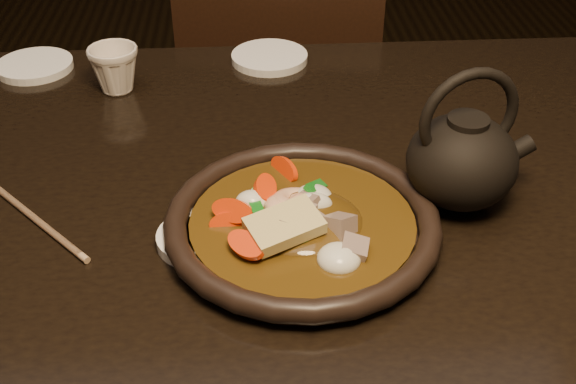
{
  "coord_description": "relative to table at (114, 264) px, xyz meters",
  "views": [
    {
      "loc": [
        0.17,
        -0.67,
        1.25
      ],
      "look_at": [
        0.21,
        -0.04,
        0.8
      ],
      "focal_mm": 45.0,
      "sensor_mm": 36.0,
      "label": 1
    }
  ],
  "objects": [
    {
      "name": "table",
      "position": [
        0.0,
        0.0,
        0.0
      ],
      "size": [
        1.6,
        0.9,
        0.75
      ],
      "color": "black",
      "rests_on": "floor"
    },
    {
      "name": "chair",
      "position": [
        0.24,
        0.68,
        -0.21
      ],
      "size": [
        0.45,
        0.45,
        0.84
      ],
      "rotation": [
        0.0,
        0.0,
        3.0
      ],
      "color": "black",
      "rests_on": "floor"
    },
    {
      "name": "plate",
      "position": [
        0.22,
        -0.05,
        0.09
      ],
      "size": [
        0.3,
        0.3,
        0.03
      ],
      "color": "black",
      "rests_on": "table"
    },
    {
      "name": "stirfry",
      "position": [
        0.22,
        -0.05,
        0.1
      ],
      "size": [
        0.17,
        0.21,
        0.06
      ],
      "color": "#3D280B",
      "rests_on": "plate"
    },
    {
      "name": "soy_dish",
      "position": [
        0.11,
        -0.06,
        0.08
      ],
      "size": [
        0.09,
        0.09,
        0.01
      ],
      "primitive_type": "cylinder",
      "color": "white",
      "rests_on": "table"
    },
    {
      "name": "saucer_left",
      "position": [
        -0.16,
        0.38,
        0.08
      ],
      "size": [
        0.12,
        0.12,
        0.01
      ],
      "primitive_type": "cylinder",
      "color": "white",
      "rests_on": "table"
    },
    {
      "name": "saucer_right",
      "position": [
        0.21,
        0.39,
        0.08
      ],
      "size": [
        0.12,
        0.12,
        0.01
      ],
      "primitive_type": "cylinder",
      "color": "white",
      "rests_on": "table"
    },
    {
      "name": "tea_cup",
      "position": [
        -0.02,
        0.3,
        0.11
      ],
      "size": [
        0.09,
        0.08,
        0.07
      ],
      "primitive_type": "imported",
      "rotation": [
        0.0,
        0.0,
        -0.22
      ],
      "color": "silver",
      "rests_on": "table"
    },
    {
      "name": "chopsticks",
      "position": [
        -0.1,
        0.01,
        0.08
      ],
      "size": [
        0.19,
        0.2,
        0.01
      ],
      "rotation": [
        0.0,
        0.0,
        0.75
      ],
      "color": "tan",
      "rests_on": "table"
    },
    {
      "name": "teapot",
      "position": [
        0.41,
        -0.01,
        0.14
      ],
      "size": [
        0.15,
        0.12,
        0.17
      ],
      "rotation": [
        0.0,
        0.0,
        0.22
      ],
      "color": "black",
      "rests_on": "table"
    }
  ]
}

